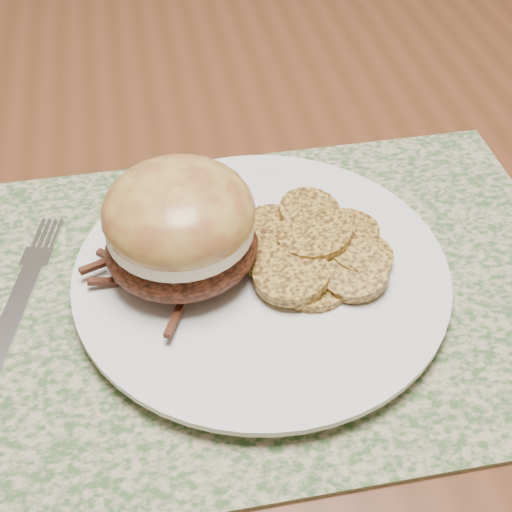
{
  "coord_description": "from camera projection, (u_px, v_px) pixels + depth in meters",
  "views": [
    {
      "loc": [
        -0.02,
        -0.48,
        1.14
      ],
      "look_at": [
        0.04,
        -0.13,
        0.79
      ],
      "focal_mm": 50.0,
      "sensor_mm": 36.0,
      "label": 1
    }
  ],
  "objects": [
    {
      "name": "dining_table",
      "position": [
        187.0,
        256.0,
        0.67
      ],
      "size": [
        1.5,
        0.9,
        0.75
      ],
      "color": "#572D19",
      "rests_on": "ground"
    },
    {
      "name": "placemat",
      "position": [
        281.0,
        289.0,
        0.53
      ],
      "size": [
        0.45,
        0.33,
        0.0
      ],
      "primitive_type": "cube",
      "color": "#38572D",
      "rests_on": "dining_table"
    },
    {
      "name": "dinner_plate",
      "position": [
        261.0,
        276.0,
        0.53
      ],
      "size": [
        0.26,
        0.26,
        0.02
      ],
      "primitive_type": "cylinder",
      "color": "silver",
      "rests_on": "placemat"
    },
    {
      "name": "pork_sandwich",
      "position": [
        180.0,
        226.0,
        0.49
      ],
      "size": [
        0.13,
        0.12,
        0.08
      ],
      "rotation": [
        0.0,
        0.0,
        0.18
      ],
      "color": "black",
      "rests_on": "dinner_plate"
    },
    {
      "name": "roasted_potatoes",
      "position": [
        315.0,
        248.0,
        0.52
      ],
      "size": [
        0.13,
        0.14,
        0.03
      ],
      "color": "#A77D31",
      "rests_on": "dinner_plate"
    },
    {
      "name": "fork",
      "position": [
        18.0,
        303.0,
        0.52
      ],
      "size": [
        0.06,
        0.18,
        0.0
      ],
      "rotation": [
        0.0,
        0.0,
        -0.26
      ],
      "color": "silver",
      "rests_on": "placemat"
    }
  ]
}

